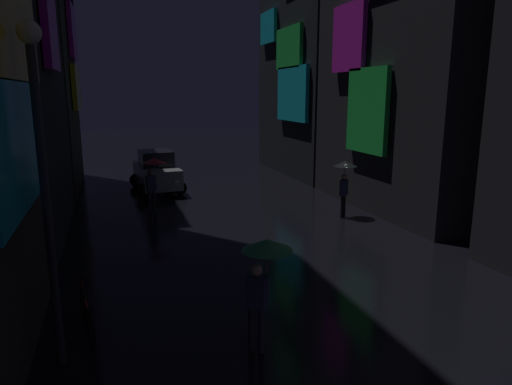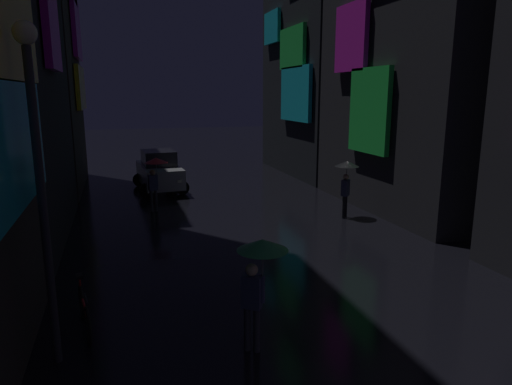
% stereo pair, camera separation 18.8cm
% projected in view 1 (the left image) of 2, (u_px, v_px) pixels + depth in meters
% --- Properties ---
extents(building_left_far, '(4.25, 7.41, 15.76)m').
position_uv_depth(building_left_far, '(20.00, 18.00, 20.50)').
color(building_left_far, '#2D2826').
rests_on(building_left_far, ground).
extents(building_right_mid, '(4.25, 8.77, 15.08)m').
position_uv_depth(building_right_mid, '(417.00, 13.00, 17.32)').
color(building_right_mid, '#232328').
rests_on(building_right_mid, ground).
extents(building_right_far, '(4.25, 8.62, 14.20)m').
position_uv_depth(building_right_far, '(316.00, 47.00, 25.70)').
color(building_right_far, black).
rests_on(building_right_far, ground).
extents(pedestrian_foreground_right_red, '(0.90, 0.90, 2.12)m').
position_uv_depth(pedestrian_foreground_right_red, '(153.00, 170.00, 17.73)').
color(pedestrian_foreground_right_red, '#2D2D38').
rests_on(pedestrian_foreground_right_red, ground).
extents(pedestrian_near_crossing_black, '(0.90, 0.90, 2.12)m').
position_uv_depth(pedestrian_near_crossing_black, '(345.00, 173.00, 16.93)').
color(pedestrian_near_crossing_black, black).
rests_on(pedestrian_near_crossing_black, ground).
extents(pedestrian_midstreet_centre_green, '(0.90, 0.90, 2.12)m').
position_uv_depth(pedestrian_midstreet_centre_green, '(264.00, 264.00, 7.91)').
color(pedestrian_midstreet_centre_green, '#2D2D38').
rests_on(pedestrian_midstreet_centre_green, ground).
extents(bicycle_parked_at_storefront, '(0.36, 1.80, 0.96)m').
position_uv_depth(bicycle_parked_at_storefront, '(87.00, 313.00, 8.87)').
color(bicycle_parked_at_storefront, black).
rests_on(bicycle_parked_at_storefront, ground).
extents(car_distant, '(2.45, 4.24, 1.92)m').
position_uv_depth(car_distant, '(156.00, 171.00, 21.74)').
color(car_distant, '#99999E').
rests_on(car_distant, ground).
extents(streetlamp_left_near, '(0.36, 0.36, 5.63)m').
position_uv_depth(streetlamp_left_near, '(42.00, 162.00, 7.16)').
color(streetlamp_left_near, '#2D2D33').
rests_on(streetlamp_left_near, ground).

